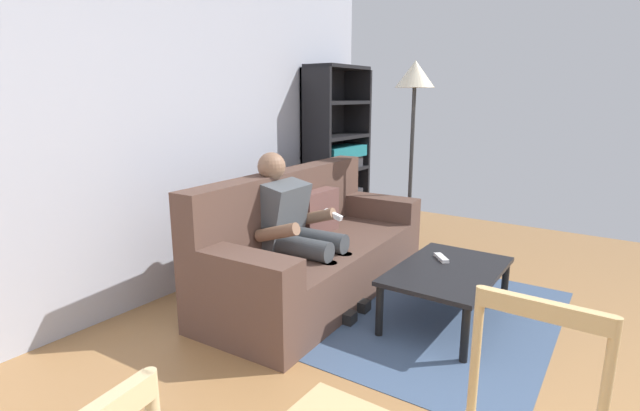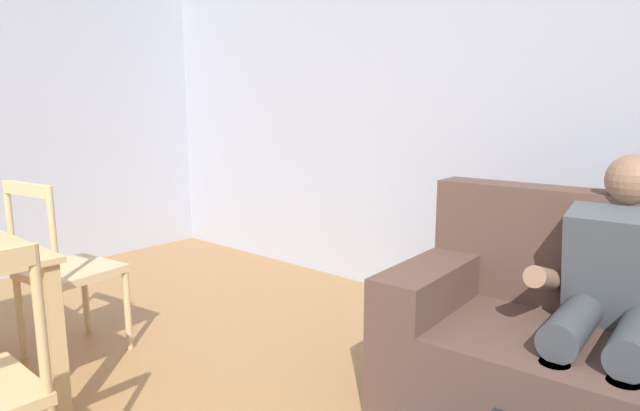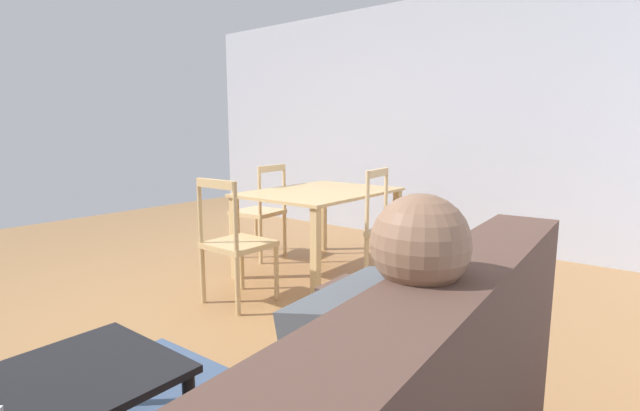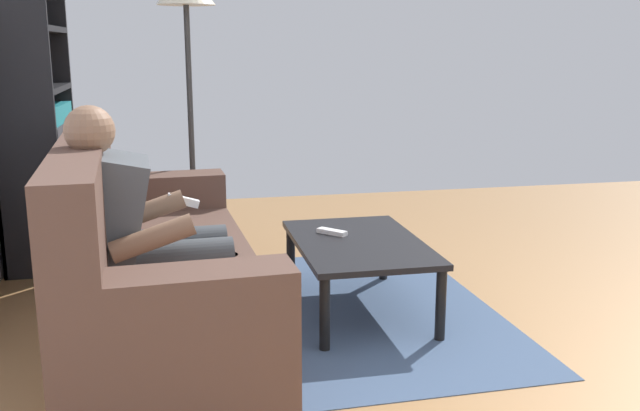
{
  "view_description": "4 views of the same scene",
  "coord_description": "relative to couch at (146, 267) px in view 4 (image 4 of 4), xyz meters",
  "views": [
    {
      "loc": [
        -1.74,
        -0.03,
        1.54
      ],
      "look_at": [
        1.16,
        1.98,
        0.71
      ],
      "focal_mm": 26.46,
      "sensor_mm": 36.0,
      "label": 1
    },
    {
      "loc": [
        1.36,
        -0.24,
        1.32
      ],
      "look_at": [
        -0.13,
        1.48,
        0.9
      ],
      "focal_mm": 30.11,
      "sensor_mm": 36.0,
      "label": 2
    },
    {
      "loc": [
        1.77,
        2.64,
        1.26
      ],
      "look_at": [
        -1.42,
        0.16,
        0.6
      ],
      "focal_mm": 25.84,
      "sensor_mm": 36.0,
      "label": 3
    },
    {
      "loc": [
        -2.17,
        1.91,
        1.37
      ],
      "look_at": [
        -0.13,
        1.48,
        0.9
      ],
      "focal_mm": 39.93,
      "sensor_mm": 36.0,
      "label": 4
    }
  ],
  "objects": [
    {
      "name": "couch",
      "position": [
        0.0,
        0.0,
        0.0
      ],
      "size": [
        2.21,
        0.97,
        0.96
      ],
      "color": "brown",
      "rests_on": "ground_plane"
    },
    {
      "name": "person_lounging",
      "position": [
        -0.25,
        -0.02,
        0.24
      ],
      "size": [
        0.61,
        0.88,
        1.13
      ],
      "color": "#4C5156",
      "rests_on": "ground_plane"
    },
    {
      "name": "coffee_table",
      "position": [
        0.1,
        -1.07,
        -0.0
      ],
      "size": [
        1.0,
        0.64,
        0.38
      ],
      "color": "black",
      "rests_on": "ground_plane"
    },
    {
      "name": "tv_remote",
      "position": [
        0.25,
        -0.97,
        0.05
      ],
      "size": [
        0.16,
        0.15,
        0.02
      ],
      "primitive_type": "cube",
      "rotation": [
        0.0,
        0.0,
        2.3
      ],
      "color": "white",
      "rests_on": "coffee_table"
    },
    {
      "name": "bookshelf",
      "position": [
        1.43,
        0.7,
        0.39
      ],
      "size": [
        0.85,
        0.36,
        1.85
      ],
      "color": "black",
      "rests_on": "ground_plane"
    },
    {
      "name": "area_rug",
      "position": [
        0.1,
        -1.07,
        -0.34
      ],
      "size": [
        2.03,
        1.44,
        0.01
      ],
      "primitive_type": "cube",
      "rotation": [
        0.0,
        0.0,
        0.02
      ],
      "color": "#3D5170",
      "rests_on": "ground_plane"
    },
    {
      "name": "floor_lamp",
      "position": [
        1.23,
        -0.27,
        1.22
      ],
      "size": [
        0.36,
        0.36,
        1.85
      ],
      "color": "black",
      "rests_on": "ground_plane"
    }
  ]
}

